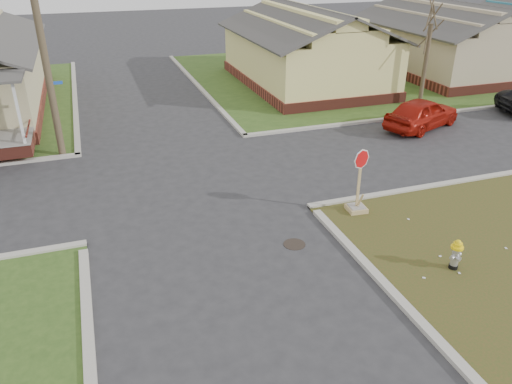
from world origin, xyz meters
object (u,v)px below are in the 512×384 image
object	(u,v)px
utility_pole	(41,39)
stop_sign	(357,198)
red_sedan	(422,113)
fire_hydrant	(456,253)

from	to	relation	value
utility_pole	stop_sign	bearing A→B (deg)	-42.26
red_sedan	fire_hydrant	bearing A→B (deg)	126.91
fire_hydrant	stop_sign	distance (m)	3.79
utility_pole	fire_hydrant	xyz separation A→B (m)	(9.92, -11.92, -4.13)
stop_sign	red_sedan	world-z (taller)	stop_sign
utility_pole	red_sedan	world-z (taller)	utility_pole
utility_pole	red_sedan	distance (m)	16.62
utility_pole	red_sedan	bearing A→B (deg)	-6.45
stop_sign	fire_hydrant	bearing A→B (deg)	-72.33
utility_pole	fire_hydrant	distance (m)	16.05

